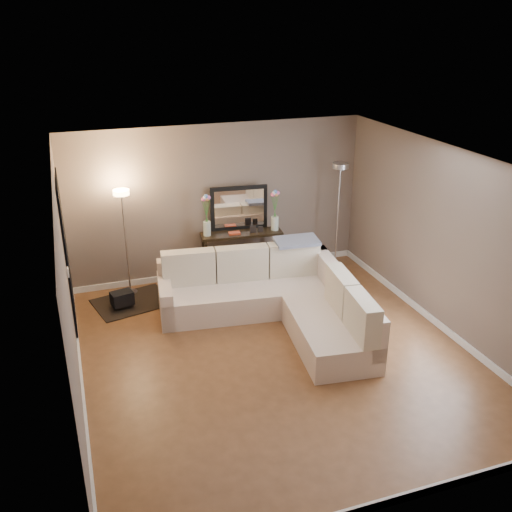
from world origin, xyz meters
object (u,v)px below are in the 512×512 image
object	(u,v)px
floor_lamp_unlit	(339,196)
console_table	(237,253)
sectional_sofa	(277,298)
floor_lamp_lit	(124,222)

from	to	relation	value
floor_lamp_unlit	console_table	bearing A→B (deg)	172.39
sectional_sofa	console_table	distance (m)	1.56
console_table	floor_lamp_unlit	xyz separation A→B (m)	(1.74, -0.23, 0.89)
floor_lamp_lit	floor_lamp_unlit	size ratio (longest dim) A/B	0.90
sectional_sofa	floor_lamp_unlit	distance (m)	2.31
sectional_sofa	console_table	bearing A→B (deg)	94.92
console_table	floor_lamp_unlit	size ratio (longest dim) A/B	0.72
sectional_sofa	console_table	xyz separation A→B (m)	(-0.13, 1.55, 0.12)
floor_lamp_lit	floor_lamp_unlit	xyz separation A→B (m)	(3.54, -0.26, 0.13)
sectional_sofa	floor_lamp_lit	distance (m)	2.65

